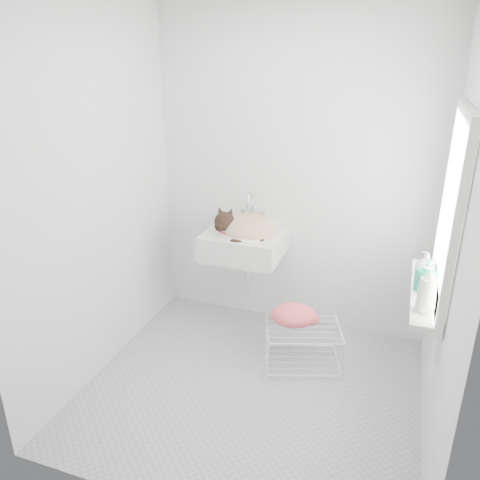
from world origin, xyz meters
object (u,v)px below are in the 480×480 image
(bottle_b, at_px, (424,292))
(bottle_a, at_px, (424,311))
(bottle_c, at_px, (424,275))
(sink, at_px, (244,232))
(cat, at_px, (245,228))
(wire_rack, at_px, (303,347))

(bottle_b, bearing_deg, bottle_a, -90.00)
(bottle_c, bearing_deg, sink, 165.18)
(cat, bearing_deg, bottle_a, -42.78)
(bottle_b, bearing_deg, cat, 156.78)
(wire_rack, xyz_separation_m, bottle_c, (0.74, 0.00, 0.70))
(sink, xyz_separation_m, bottle_a, (1.31, -0.81, 0.00))
(cat, relative_size, bottle_b, 2.43)
(bottle_b, xyz_separation_m, bottle_c, (0.00, 0.23, 0.00))
(wire_rack, distance_m, bottle_a, 1.11)
(bottle_a, xyz_separation_m, bottle_c, (0.00, 0.46, 0.00))
(cat, xyz_separation_m, wire_rack, (0.56, -0.33, -0.74))
(wire_rack, bearing_deg, sink, 148.61)
(sink, height_order, bottle_b, sink)
(cat, bearing_deg, bottle_b, -34.62)
(cat, distance_m, wire_rack, 0.99)
(wire_rack, bearing_deg, cat, 149.40)
(sink, bearing_deg, wire_rack, -31.39)
(cat, xyz_separation_m, bottle_a, (1.30, -0.79, -0.04))
(wire_rack, bearing_deg, bottle_b, -16.96)
(cat, bearing_deg, wire_rack, -42.01)
(wire_rack, bearing_deg, bottle_c, 0.28)
(sink, bearing_deg, bottle_b, -23.69)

